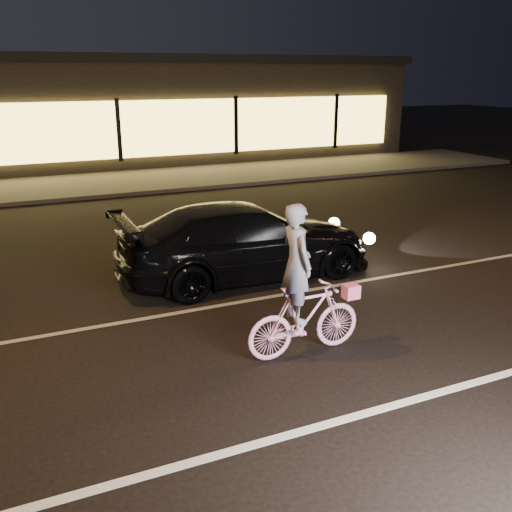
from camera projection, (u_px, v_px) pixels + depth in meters
name	position (u px, v px, depth m)	size (l,w,h in m)	color
ground	(346.00, 345.00, 7.85)	(90.00, 90.00, 0.00)	black
lane_stripe_near	(417.00, 399.00, 6.54)	(60.00, 0.12, 0.01)	silver
lane_stripe_far	(281.00, 295.00, 9.58)	(60.00, 0.10, 0.01)	gray
sidewalk	(133.00, 182.00, 19.09)	(30.00, 4.00, 0.12)	#383533
storefront	(97.00, 108.00, 23.62)	(25.40, 8.42, 4.20)	black
cyclist	(303.00, 303.00, 7.38)	(1.63, 0.56, 2.06)	#F74EAD
sedan	(246.00, 241.00, 10.26)	(4.68, 1.91, 1.35)	black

